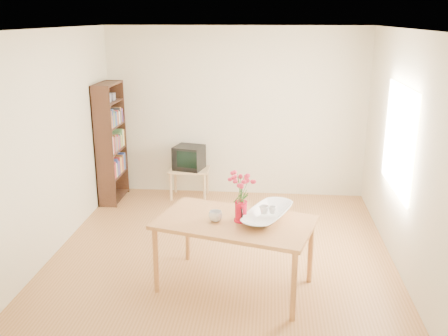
# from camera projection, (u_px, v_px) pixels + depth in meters

# --- Properties ---
(room) EXTENTS (4.50, 4.50, 4.50)m
(room) POSITION_uv_depth(u_px,v_px,m) (224.00, 150.00, 5.55)
(room) COLOR #986536
(room) RESTS_ON ground
(table) EXTENTS (1.73, 1.27, 0.75)m
(table) POSITION_uv_depth(u_px,v_px,m) (235.00, 227.00, 5.06)
(table) COLOR #AC6E3B
(table) RESTS_ON ground
(tv_stand) EXTENTS (0.60, 0.45, 0.46)m
(tv_stand) POSITION_uv_depth(u_px,v_px,m) (189.00, 173.00, 7.75)
(tv_stand) COLOR tan
(tv_stand) RESTS_ON ground
(bookshelf) EXTENTS (0.28, 0.70, 1.80)m
(bookshelf) POSITION_uv_depth(u_px,v_px,m) (111.00, 147.00, 7.52)
(bookshelf) COLOR black
(bookshelf) RESTS_ON ground
(pitcher) EXTENTS (0.14, 0.22, 0.21)m
(pitcher) POSITION_uv_depth(u_px,v_px,m) (241.00, 212.00, 5.00)
(pitcher) COLOR red
(pitcher) RESTS_ON table
(flowers) EXTENTS (0.24, 0.24, 0.34)m
(flowers) POSITION_uv_depth(u_px,v_px,m) (241.00, 186.00, 4.92)
(flowers) COLOR #F1385C
(flowers) RESTS_ON pitcher
(mug) EXTENTS (0.14, 0.14, 0.11)m
(mug) POSITION_uv_depth(u_px,v_px,m) (215.00, 216.00, 5.01)
(mug) COLOR white
(mug) RESTS_ON table
(bowl) EXTENTS (0.70, 0.70, 0.51)m
(bowl) POSITION_uv_depth(u_px,v_px,m) (268.00, 195.00, 5.02)
(bowl) COLOR white
(bowl) RESTS_ON table
(teacup_a) EXTENTS (0.11, 0.11, 0.07)m
(teacup_a) POSITION_uv_depth(u_px,v_px,m) (264.00, 199.00, 5.04)
(teacup_a) COLOR white
(teacup_a) RESTS_ON bowl
(teacup_b) EXTENTS (0.07, 0.07, 0.06)m
(teacup_b) POSITION_uv_depth(u_px,v_px,m) (273.00, 199.00, 5.05)
(teacup_b) COLOR white
(teacup_b) RESTS_ON bowl
(television) EXTENTS (0.49, 0.47, 0.36)m
(television) POSITION_uv_depth(u_px,v_px,m) (189.00, 157.00, 7.69)
(television) COLOR black
(television) RESTS_ON tv_stand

